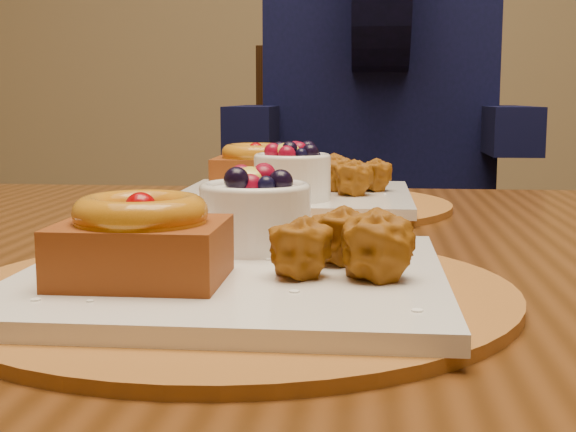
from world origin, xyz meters
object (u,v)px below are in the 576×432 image
object	(u,v)px
place_setting_far	(292,190)
chair_far	(340,255)
dining_table	(273,319)
diner	(379,59)
place_setting_near	(232,263)

from	to	relation	value
place_setting_far	chair_far	size ratio (longest dim) A/B	0.38
dining_table	place_setting_far	bearing A→B (deg)	90.66
diner	place_setting_far	bearing A→B (deg)	-85.26
place_setting_near	diner	bearing A→B (deg)	84.34
place_setting_near	chair_far	world-z (taller)	chair_far
diner	dining_table	bearing A→B (deg)	-82.98
dining_table	place_setting_far	world-z (taller)	place_setting_far
dining_table	diner	xyz separation A→B (m)	(0.11, 0.91, 0.29)
place_setting_near	chair_far	xyz separation A→B (m)	(0.04, 1.14, -0.22)
place_setting_near	chair_far	distance (m)	1.17
place_setting_far	diner	distance (m)	0.73
dining_table	place_setting_far	xyz separation A→B (m)	(-0.00, 0.22, 0.10)
place_setting_far	chair_far	distance (m)	0.75
chair_far	diner	distance (m)	0.41
place_setting_far	diner	size ratio (longest dim) A/B	0.42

